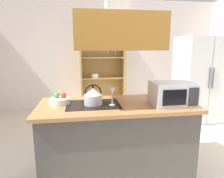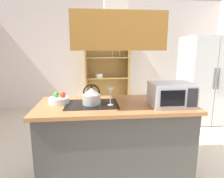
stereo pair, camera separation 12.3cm
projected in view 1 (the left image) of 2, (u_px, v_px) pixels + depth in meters
ground_plane at (126, 174)px, 2.45m from camera, size 7.80×7.80×0.00m
wall_back at (101, 55)px, 5.07m from camera, size 6.00×0.12×2.70m
kitchen_island at (116, 139)px, 2.38m from camera, size 1.79×0.81×0.90m
range_hood at (117, 23)px, 2.11m from camera, size 0.90×0.70×1.19m
refrigerator at (199, 79)px, 4.16m from camera, size 0.90×0.77×1.76m
dish_cabinet at (102, 74)px, 4.96m from camera, size 1.09×0.40×2.00m
kettle at (93, 96)px, 2.23m from camera, size 0.21×0.21×0.23m
cutting_board at (162, 96)px, 2.59m from camera, size 0.37×0.29×0.02m
microwave at (172, 94)px, 2.21m from camera, size 0.46×0.35×0.26m
wine_glass_on_counter at (112, 92)px, 2.19m from camera, size 0.08×0.08×0.21m
fruit_bowl at (60, 100)px, 2.26m from camera, size 0.23×0.23×0.13m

